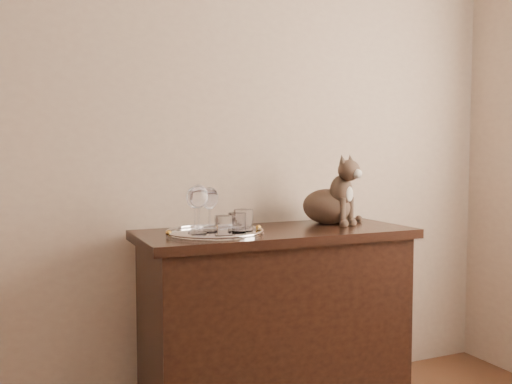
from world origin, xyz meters
TOP-DOWN VIEW (x-y plane):
  - wall_back at (0.00, 2.25)m, footprint 4.00×0.10m
  - sideboard at (0.60, 1.94)m, footprint 1.20×0.50m
  - tray at (0.31, 1.91)m, footprint 0.40×0.40m
  - wine_glass_a at (0.24, 1.94)m, footprint 0.07×0.07m
  - wine_glass_b at (0.31, 1.98)m, footprint 0.06×0.06m
  - wine_glass_c at (0.24, 1.90)m, footprint 0.08×0.08m
  - wine_glass_d at (0.30, 1.94)m, footprint 0.07×0.07m
  - tumbler_a at (0.39, 1.87)m, footprint 0.07×0.07m
  - tumbler_b at (0.31, 1.81)m, footprint 0.07×0.07m
  - tumbler_c at (0.43, 1.90)m, footprint 0.08×0.08m
  - cat at (0.92, 2.04)m, footprint 0.41×0.39m

SIDE VIEW (x-z plane):
  - sideboard at x=0.60m, z-range 0.00..0.85m
  - tray at x=0.31m, z-range 0.85..0.86m
  - tumbler_b at x=0.31m, z-range 0.86..0.94m
  - tumbler_a at x=0.39m, z-range 0.86..0.94m
  - tumbler_c at x=0.43m, z-range 0.86..0.95m
  - wine_glass_b at x=0.31m, z-range 0.86..1.03m
  - wine_glass_d at x=0.30m, z-range 0.86..1.04m
  - wine_glass_a at x=0.24m, z-range 0.86..1.05m
  - wine_glass_c at x=0.24m, z-range 0.86..1.06m
  - cat at x=0.92m, z-range 0.85..1.18m
  - wall_back at x=0.00m, z-range 0.00..2.70m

